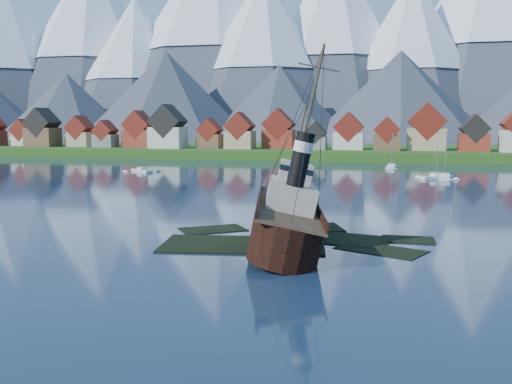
% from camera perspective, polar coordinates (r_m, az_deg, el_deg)
% --- Properties ---
extents(ground, '(1400.00, 1400.00, 0.00)m').
position_cam_1_polar(ground, '(64.99, 1.72, -5.11)').
color(ground, '#172840').
rests_on(ground, ground).
extents(shoal, '(31.71, 21.24, 1.14)m').
position_cam_1_polar(shoal, '(66.83, 3.58, -5.08)').
color(shoal, black).
rests_on(shoal, ground).
extents(shore_bank, '(600.00, 80.00, 3.20)m').
position_cam_1_polar(shore_bank, '(233.02, 9.96, 3.67)').
color(shore_bank, '#244413').
rests_on(shore_bank, ground).
extents(seawall, '(600.00, 2.50, 2.00)m').
position_cam_1_polar(seawall, '(195.17, 9.35, 3.02)').
color(seawall, '#3F3D38').
rests_on(seawall, ground).
extents(town, '(250.96, 16.69, 17.30)m').
position_cam_1_polar(town, '(219.30, 1.04, 5.91)').
color(town, maroon).
rests_on(town, ground).
extents(mountains, '(965.00, 340.00, 205.00)m').
position_cam_1_polar(mountains, '(548.93, 11.92, 14.93)').
color(mountains, '#2D333D').
rests_on(mountains, ground).
extents(tugboat_wreck, '(6.84, 29.47, 23.35)m').
position_cam_1_polar(tugboat_wreck, '(65.25, 2.63, -2.44)').
color(tugboat_wreck, black).
rests_on(tugboat_wreck, ground).
extents(sailboat_c, '(7.70, 6.30, 10.34)m').
position_cam_1_polar(sailboat_c, '(157.31, -11.36, 2.08)').
color(sailboat_c, silver).
rests_on(sailboat_c, ground).
extents(sailboat_d, '(8.19, 6.90, 11.77)m').
position_cam_1_polar(sailboat_d, '(142.46, 17.60, 1.38)').
color(sailboat_d, silver).
rests_on(sailboat_d, ground).
extents(sailboat_e, '(3.42, 9.43, 10.69)m').
position_cam_1_polar(sailboat_e, '(170.72, 13.40, 2.41)').
color(sailboat_e, silver).
rests_on(sailboat_e, ground).
extents(sailboat_f, '(3.17, 9.45, 11.57)m').
position_cam_1_polar(sailboat_f, '(141.88, 18.36, 1.32)').
color(sailboat_f, silver).
rests_on(sailboat_f, ground).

